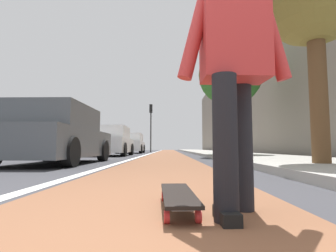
{
  "coord_description": "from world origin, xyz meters",
  "views": [
    {
      "loc": [
        -0.9,
        -0.16,
        0.4
      ],
      "look_at": [
        10.87,
        -0.1,
        1.39
      ],
      "focal_mm": 27.98,
      "sensor_mm": 36.0,
      "label": 1
    }
  ],
  "objects": [
    {
      "name": "skateboard",
      "position": [
        0.84,
        -0.22,
        0.09
      ],
      "size": [
        0.85,
        0.24,
        0.11
      ],
      "color": "red",
      "rests_on": "ground"
    },
    {
      "name": "bike_lane_paint",
      "position": [
        24.0,
        0.0,
        0.0
      ],
      "size": [
        56.0,
        2.07,
        0.0
      ],
      "primitive_type": "cube",
      "color": "brown",
      "rests_on": "ground"
    },
    {
      "name": "parked_car_near",
      "position": [
        5.79,
        2.73,
        0.71
      ],
      "size": [
        4.09,
        1.97,
        1.48
      ],
      "color": "#4C5156",
      "rests_on": "ground"
    },
    {
      "name": "parked_car_mid",
      "position": [
        12.43,
        2.85,
        0.72
      ],
      "size": [
        4.02,
        2.02,
        1.49
      ],
      "color": "silver",
      "rests_on": "ground"
    },
    {
      "name": "lane_stripe_white",
      "position": [
        20.0,
        1.18,
        0.0
      ],
      "size": [
        52.0,
        0.16,
        0.01
      ],
      "primitive_type": "cube",
      "color": "silver",
      "rests_on": "ground"
    },
    {
      "name": "sidewalk_curb",
      "position": [
        18.0,
        -3.31,
        0.06
      ],
      "size": [
        52.0,
        3.2,
        0.13
      ],
      "primitive_type": "cube",
      "color": "#9E9B93",
      "rests_on": "ground"
    },
    {
      "name": "building_facade",
      "position": [
        22.0,
        -6.17,
        4.19
      ],
      "size": [
        40.0,
        1.2,
        8.39
      ],
      "primitive_type": "cube",
      "color": "gray",
      "rests_on": "ground"
    },
    {
      "name": "parked_car_far",
      "position": [
        19.27,
        2.77,
        0.72
      ],
      "size": [
        4.64,
        2.0,
        1.49
      ],
      "color": "silver",
      "rests_on": "ground"
    },
    {
      "name": "skater_person",
      "position": [
        0.69,
        -0.56,
        0.94
      ],
      "size": [
        0.47,
        0.72,
        1.64
      ],
      "color": "black",
      "rests_on": "ground"
    },
    {
      "name": "traffic_light",
      "position": [
        23.65,
        1.58,
        3.11
      ],
      "size": [
        0.33,
        0.28,
        4.52
      ],
      "color": "#2D2D2D",
      "rests_on": "ground"
    },
    {
      "name": "ground_plane",
      "position": [
        10.0,
        0.0,
        0.0
      ],
      "size": [
        80.0,
        80.0,
        0.0
      ],
      "primitive_type": "plane",
      "color": "#38383D"
    },
    {
      "name": "pedestrian_distant",
      "position": [
        10.84,
        -2.72,
        0.91
      ],
      "size": [
        0.45,
        0.7,
        1.6
      ],
      "color": "brown",
      "rests_on": "ground"
    },
    {
      "name": "street_tree_mid",
      "position": [
        10.69,
        -2.91,
        3.71
      ],
      "size": [
        2.84,
        2.84,
        5.14
      ],
      "color": "brown",
      "rests_on": "ground"
    }
  ]
}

